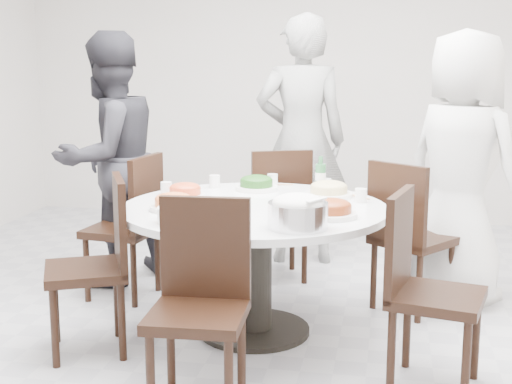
% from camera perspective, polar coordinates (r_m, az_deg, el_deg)
% --- Properties ---
extents(floor, '(6.00, 6.00, 0.01)m').
position_cam_1_polar(floor, '(4.22, 2.12, -11.14)').
color(floor, '#B0B0B5').
rests_on(floor, ground).
extents(wall_back, '(6.00, 0.01, 2.80)m').
position_cam_1_polar(wall_back, '(6.90, 6.00, 9.32)').
color(wall_back, silver).
rests_on(wall_back, ground).
extents(dining_table, '(1.50, 1.50, 0.75)m').
position_cam_1_polar(dining_table, '(4.10, -0.13, -6.26)').
color(dining_table, white).
rests_on(dining_table, floor).
extents(chair_ne, '(0.59, 0.59, 0.95)m').
position_cam_1_polar(chair_ne, '(4.55, 12.51, -3.46)').
color(chair_ne, black).
rests_on(chair_ne, floor).
extents(chair_n, '(0.55, 0.55, 0.95)m').
position_cam_1_polar(chair_n, '(5.07, 1.57, -1.73)').
color(chair_n, black).
rests_on(chair_n, floor).
extents(chair_nw, '(0.47, 0.47, 0.95)m').
position_cam_1_polar(chair_nw, '(4.76, -10.70, -2.75)').
color(chair_nw, black).
rests_on(chair_nw, floor).
extents(chair_sw, '(0.56, 0.56, 0.95)m').
position_cam_1_polar(chair_sw, '(3.92, -13.50, -5.84)').
color(chair_sw, black).
rests_on(chair_sw, floor).
extents(chair_s, '(0.44, 0.44, 0.95)m').
position_cam_1_polar(chair_s, '(3.19, -4.73, -9.44)').
color(chair_s, black).
rests_on(chair_s, floor).
extents(chair_se, '(0.51, 0.51, 0.95)m').
position_cam_1_polar(chair_se, '(3.51, 14.29, -7.84)').
color(chair_se, black).
rests_on(chair_se, floor).
extents(diner_right, '(1.01, 0.98, 1.75)m').
position_cam_1_polar(diner_right, '(4.74, 16.16, 1.84)').
color(diner_right, silver).
rests_on(diner_right, floor).
extents(diner_middle, '(0.76, 0.57, 1.89)m').
position_cam_1_polar(diner_middle, '(5.44, 3.64, 4.13)').
color(diner_middle, black).
rests_on(diner_middle, floor).
extents(diner_left, '(0.99, 1.06, 1.75)m').
position_cam_1_polar(diner_left, '(5.04, -11.68, 2.57)').
color(diner_left, black).
rests_on(diner_left, floor).
extents(dish_greens, '(0.26, 0.26, 0.07)m').
position_cam_1_polar(dish_greens, '(4.46, 0.03, 0.58)').
color(dish_greens, white).
rests_on(dish_greens, dining_table).
extents(dish_pale, '(0.28, 0.28, 0.08)m').
position_cam_1_polar(dish_pale, '(4.27, 5.84, 0.12)').
color(dish_pale, white).
rests_on(dish_pale, dining_table).
extents(dish_orange, '(0.24, 0.24, 0.06)m').
position_cam_1_polar(dish_orange, '(4.23, -5.69, -0.07)').
color(dish_orange, white).
rests_on(dish_orange, dining_table).
extents(dish_redbrown, '(0.28, 0.28, 0.07)m').
position_cam_1_polar(dish_redbrown, '(3.74, 5.99, -1.47)').
color(dish_redbrown, white).
rests_on(dish_redbrown, dining_table).
extents(dish_tofu, '(0.26, 0.26, 0.07)m').
position_cam_1_polar(dish_tofu, '(3.92, -6.63, -0.95)').
color(dish_tofu, white).
rests_on(dish_tofu, dining_table).
extents(rice_bowl, '(0.30, 0.30, 0.13)m').
position_cam_1_polar(rice_bowl, '(3.49, 3.37, -1.87)').
color(rice_bowl, silver).
rests_on(rice_bowl, dining_table).
extents(soup_bowl, '(0.26, 0.26, 0.08)m').
position_cam_1_polar(soup_bowl, '(3.62, -5.87, -1.83)').
color(soup_bowl, white).
rests_on(soup_bowl, dining_table).
extents(beverage_bottle, '(0.06, 0.06, 0.22)m').
position_cam_1_polar(beverage_bottle, '(4.41, 5.18, 1.44)').
color(beverage_bottle, '#29683A').
rests_on(beverage_bottle, dining_table).
extents(tea_cups, '(0.07, 0.07, 0.08)m').
position_cam_1_polar(tea_cups, '(4.62, 1.58, 1.01)').
color(tea_cups, white).
rests_on(tea_cups, dining_table).
extents(chopsticks, '(0.24, 0.04, 0.01)m').
position_cam_1_polar(chopsticks, '(4.65, 1.45, 0.66)').
color(chopsticks, tan).
rests_on(chopsticks, dining_table).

